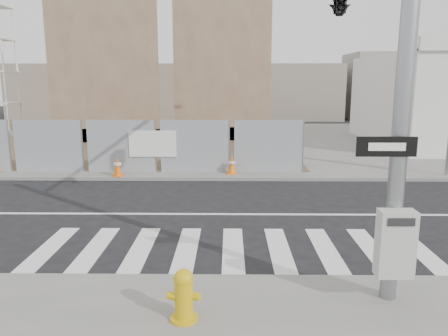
{
  "coord_description": "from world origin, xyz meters",
  "views": [
    {
      "loc": [
        -0.08,
        -11.39,
        3.59
      ],
      "look_at": [
        -0.22,
        -0.55,
        1.4
      ],
      "focal_mm": 35.0,
      "sensor_mm": 36.0,
      "label": 1
    }
  ],
  "objects_px": {
    "fire_hydrant": "(184,295)",
    "traffic_cone_d": "(232,165)",
    "signal_pole": "(356,21)",
    "traffic_cone_c": "(118,167)"
  },
  "relations": [
    {
      "from": "fire_hydrant",
      "to": "traffic_cone_d",
      "type": "relative_size",
      "value": 1.17
    },
    {
      "from": "signal_pole",
      "to": "traffic_cone_d",
      "type": "relative_size",
      "value": 10.36
    },
    {
      "from": "signal_pole",
      "to": "fire_hydrant",
      "type": "xyz_separation_m",
      "value": [
        -3.24,
        -3.49,
        -4.27
      ]
    },
    {
      "from": "traffic_cone_c",
      "to": "traffic_cone_d",
      "type": "relative_size",
      "value": 1.06
    },
    {
      "from": "signal_pole",
      "to": "fire_hydrant",
      "type": "distance_m",
      "value": 6.39
    },
    {
      "from": "traffic_cone_d",
      "to": "signal_pole",
      "type": "bearing_deg",
      "value": -69.72
    },
    {
      "from": "traffic_cone_c",
      "to": "signal_pole",
      "type": "bearing_deg",
      "value": -43.19
    },
    {
      "from": "signal_pole",
      "to": "traffic_cone_d",
      "type": "height_order",
      "value": "signal_pole"
    },
    {
      "from": "signal_pole",
      "to": "traffic_cone_c",
      "type": "relative_size",
      "value": 9.8
    },
    {
      "from": "traffic_cone_d",
      "to": "traffic_cone_c",
      "type": "bearing_deg",
      "value": -173.69
    }
  ]
}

